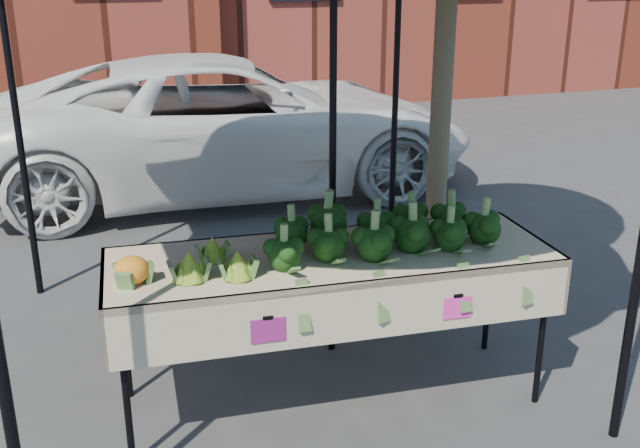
{
  "coord_description": "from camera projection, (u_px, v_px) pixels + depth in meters",
  "views": [
    {
      "loc": [
        -1.33,
        -3.39,
        2.39
      ],
      "look_at": [
        -0.06,
        0.3,
        1.0
      ],
      "focal_mm": 41.91,
      "sensor_mm": 36.0,
      "label": 1
    }
  ],
  "objects": [
    {
      "name": "romanesco_cluster",
      "position": [
        209.0,
        253.0,
        3.75
      ],
      "size": [
        0.42,
        0.46,
        0.19
      ],
      "primitive_type": "ellipsoid",
      "color": "#85A42D",
      "rests_on": "table"
    },
    {
      "name": "table",
      "position": [
        332.0,
        328.0,
        4.15
      ],
      "size": [
        2.45,
        0.98,
        0.9
      ],
      "color": "#C7B894",
      "rests_on": "ground"
    },
    {
      "name": "canopy",
      "position": [
        272.0,
        144.0,
        4.36
      ],
      "size": [
        3.16,
        3.16,
        2.74
      ],
      "primitive_type": null,
      "color": "black",
      "rests_on": "ground"
    },
    {
      "name": "ground",
      "position": [
        348.0,
        405.0,
        4.23
      ],
      "size": [
        90.0,
        90.0,
        0.0
      ],
      "primitive_type": "plane",
      "color": "#353538"
    },
    {
      "name": "cauliflower_pair",
      "position": [
        131.0,
        267.0,
        3.6
      ],
      "size": [
        0.19,
        0.19,
        0.17
      ],
      "primitive_type": "ellipsoid",
      "color": "orange",
      "rests_on": "table"
    },
    {
      "name": "broccoli_heap",
      "position": [
        378.0,
        224.0,
        4.06
      ],
      "size": [
        1.36,
        0.56,
        0.25
      ],
      "primitive_type": "ellipsoid",
      "color": "black",
      "rests_on": "table"
    },
    {
      "name": "street_tree",
      "position": [
        445.0,
        42.0,
        4.58
      ],
      "size": [
        1.94,
        1.94,
        3.82
      ],
      "primitive_type": null,
      "color": "#1E4C14",
      "rests_on": "ground"
    }
  ]
}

